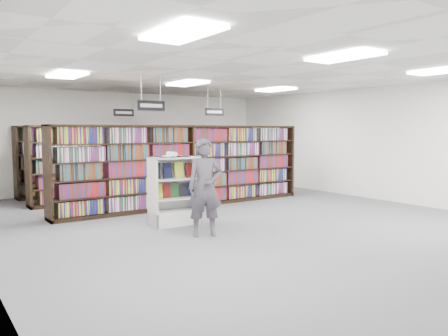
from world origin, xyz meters
TOP-DOWN VIEW (x-y plane):
  - floor at (0.00, 0.00)m, footprint 12.00×12.00m
  - ceiling at (0.00, 0.00)m, footprint 10.00×12.00m
  - wall_back at (0.00, 6.00)m, footprint 10.00×0.10m
  - wall_right at (5.00, 0.00)m, footprint 0.10×12.00m
  - bookshelf_row_near at (0.00, 2.00)m, footprint 7.00×0.60m
  - bookshelf_row_mid at (0.00, 4.00)m, footprint 7.00×0.60m
  - bookshelf_row_far at (0.00, 5.70)m, footprint 7.00×0.60m
  - aisle_sign_left at (-1.50, 1.00)m, footprint 0.65×0.02m
  - aisle_sign_right at (1.50, 3.00)m, footprint 0.65×0.02m
  - aisle_sign_center at (-0.50, 5.00)m, footprint 0.65×0.02m
  - troffer_front_left at (-3.00, -3.00)m, footprint 0.60×1.20m
  - troffer_front_center at (0.00, -3.00)m, footprint 0.60×1.20m
  - troffer_front_right at (3.00, -3.00)m, footprint 0.60×1.20m
  - troffer_back_left at (-3.00, 2.00)m, footprint 0.60×1.20m
  - troffer_back_center at (0.00, 2.00)m, footprint 0.60×1.20m
  - troffer_back_right at (3.00, 2.00)m, footprint 0.60×1.20m
  - endcap_display at (-1.37, 0.26)m, footprint 1.05×0.58m
  - open_book at (-1.40, 0.24)m, footprint 0.67×0.41m
  - shopper at (-1.37, -0.96)m, footprint 0.78×0.65m

SIDE VIEW (x-z plane):
  - floor at x=0.00m, z-range 0.00..0.00m
  - endcap_display at x=-1.37m, z-range -0.23..1.19m
  - shopper at x=-1.37m, z-range 0.00..1.82m
  - bookshelf_row_near at x=0.00m, z-range 0.00..2.10m
  - bookshelf_row_mid at x=0.00m, z-range 0.00..2.10m
  - bookshelf_row_far at x=0.00m, z-range 0.00..2.10m
  - open_book at x=-1.40m, z-range 1.39..1.52m
  - wall_back at x=0.00m, z-range 0.00..3.20m
  - wall_right at x=5.00m, z-range 0.00..3.20m
  - aisle_sign_left at x=-1.50m, z-range 2.13..2.93m
  - aisle_sign_right at x=1.50m, z-range 2.13..2.93m
  - aisle_sign_center at x=-0.50m, z-range 2.13..2.93m
  - troffer_front_left at x=-3.00m, z-range 3.14..3.18m
  - troffer_front_center at x=0.00m, z-range 3.14..3.18m
  - troffer_front_right at x=3.00m, z-range 3.14..3.18m
  - troffer_back_left at x=-3.00m, z-range 3.14..3.18m
  - troffer_back_center at x=0.00m, z-range 3.14..3.18m
  - troffer_back_right at x=3.00m, z-range 3.14..3.18m
  - ceiling at x=0.00m, z-range 3.15..3.25m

